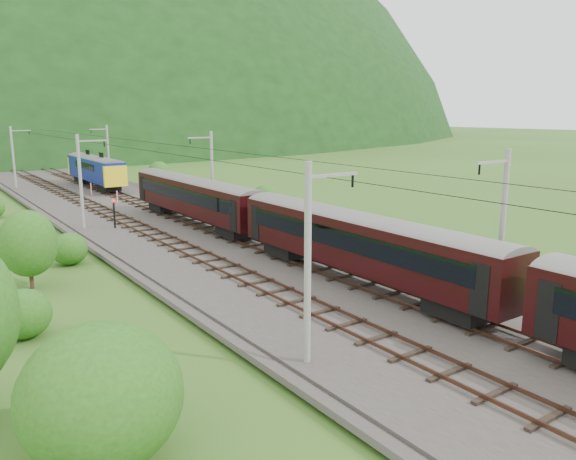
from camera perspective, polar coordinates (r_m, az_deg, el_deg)
ground at (r=27.08m, az=12.67°, el=-10.26°), size 600.00×600.00×0.00m
railbed at (r=34.13m, az=0.22°, el=-5.02°), size 14.00×220.00×0.30m
track_left at (r=32.80m, az=-3.23°, el=-5.34°), size 2.40×220.00×0.27m
track_right at (r=35.44m, az=3.40°, el=-4.02°), size 2.40×220.00×0.27m
catenary_left at (r=50.64m, az=-20.26°, el=4.84°), size 2.54×192.28×8.00m
catenary_right at (r=54.99m, az=-7.80°, el=5.97°), size 2.54×192.28×8.00m
overhead_wires at (r=32.78m, az=0.23°, el=6.69°), size 4.83×198.00×0.03m
train at (r=32.25m, az=7.14°, el=-0.31°), size 2.77×112.40×4.80m
hazard_post_near at (r=70.81m, az=-19.36°, el=3.93°), size 0.16×0.16×1.55m
hazard_post_far at (r=64.11m, az=-16.96°, el=3.22°), size 0.14×0.14×1.34m
signal at (r=50.23m, az=-17.25°, el=1.83°), size 0.27×0.27×2.48m
vegetation_right at (r=48.12m, az=5.41°, el=1.30°), size 5.22×101.44×2.94m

